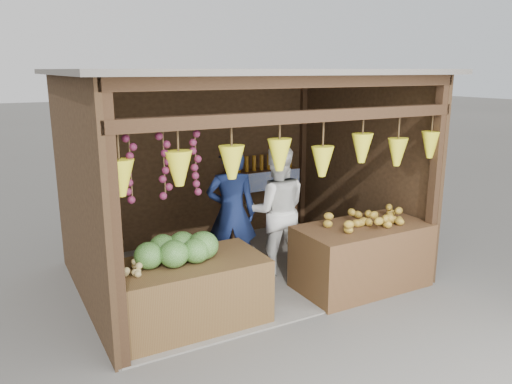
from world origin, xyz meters
TOP-DOWN VIEW (x-y plane):
  - ground at (0.00, 0.00)m, footprint 80.00×80.00m
  - stall_structure at (-0.03, -0.04)m, footprint 4.30×3.30m
  - back_shelf at (1.05, 1.28)m, footprint 1.25×0.32m
  - counter_left at (-1.17, -0.99)m, footprint 1.71×0.85m
  - counter_right at (1.12, -1.12)m, footprint 1.64×0.85m
  - stool at (-1.76, 0.08)m, footprint 0.31×0.31m
  - man_standing at (-0.16, -0.08)m, footprint 0.75×0.64m
  - woman_standing at (0.43, -0.21)m, footprint 1.02×0.92m
  - vendor_seated at (-1.76, 0.08)m, footprint 0.52×0.35m
  - melon_pile at (-1.18, -0.96)m, footprint 1.00×0.50m
  - tanfruit_pile at (-1.77, -1.02)m, footprint 0.34×0.40m
  - mango_pile at (1.15, -1.10)m, footprint 1.40×0.64m

SIDE VIEW (x-z plane):
  - ground at x=0.00m, z-range 0.00..0.00m
  - stool at x=-1.76m, z-range 0.00..0.29m
  - counter_left at x=-1.17m, z-range 0.00..0.71m
  - counter_right at x=1.12m, z-range 0.00..0.80m
  - tanfruit_pile at x=-1.77m, z-range 0.71..0.84m
  - vendor_seated at x=-1.76m, z-range 0.29..1.34m
  - woman_standing at x=0.43m, z-range 0.00..1.72m
  - man_standing at x=-0.16m, z-range 0.00..1.74m
  - back_shelf at x=1.05m, z-range 0.21..1.54m
  - melon_pile at x=-1.18m, z-range 0.71..1.03m
  - mango_pile at x=1.15m, z-range 0.80..1.02m
  - stall_structure at x=-0.03m, z-range 0.34..3.00m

